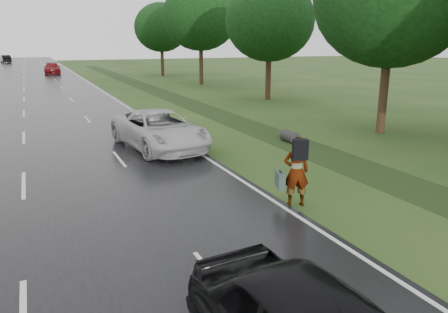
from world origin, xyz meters
The scene contains 11 objects.
road centered at (0.00, 45.00, 0.02)m, with size 14.00×180.00×0.04m, color black.
edge_stripe_east centered at (6.75, 45.00, 0.04)m, with size 0.12×180.00×0.01m, color silver.
center_line centered at (0.00, 45.00, 0.04)m, with size 0.12×180.00×0.01m, color silver.
drainage_ditch centered at (11.50, 18.71, 0.04)m, with size 2.20×120.00×0.56m.
tree_east_c centered at (18.20, 24.00, 6.14)m, with size 7.00×7.00×9.29m.
tree_east_d centered at (17.80, 38.00, 7.15)m, with size 8.00×8.00×10.76m.
tree_east_f centered at (17.50, 52.00, 6.37)m, with size 7.20×7.20×9.62m.
pedestrian centered at (7.17, 2.91, 1.05)m, with size 0.99×1.00×2.04m.
white_pickup centered at (5.50, 11.14, 0.86)m, with size 2.73×5.93×1.65m, color #B9B9B9.
far_car_red centered at (3.77, 60.88, 0.82)m, with size 2.18×5.35×1.55m, color maroon.
far_car_dark centered at (-3.57, 100.57, 0.86)m, with size 1.74×5.00×1.65m, color black.
Camera 1 is at (0.51, -7.10, 4.61)m, focal length 35.00 mm.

